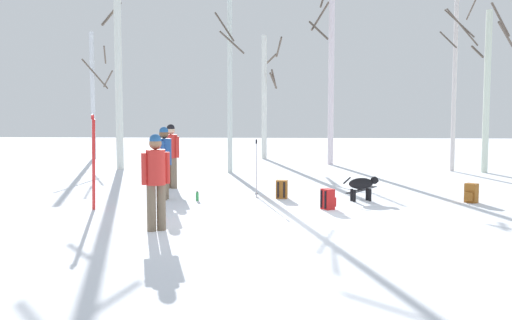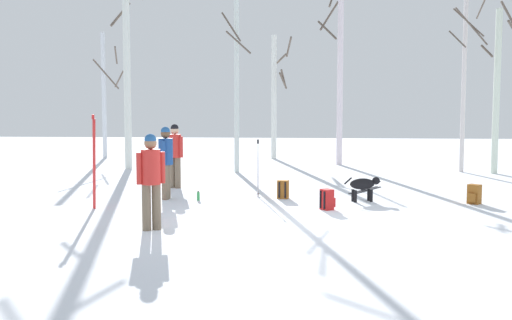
% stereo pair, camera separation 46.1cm
% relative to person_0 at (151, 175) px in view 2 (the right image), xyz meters
% --- Properties ---
extents(ground_plane, '(60.00, 60.00, 0.00)m').
position_rel_person_0_xyz_m(ground_plane, '(2.36, 0.81, -0.98)').
color(ground_plane, white).
extents(person_0, '(0.46, 0.34, 1.72)m').
position_rel_person_0_xyz_m(person_0, '(0.00, 0.00, 0.00)').
color(person_0, '#72604C').
rests_on(person_0, ground_plane).
extents(person_1, '(0.48, 0.34, 1.72)m').
position_rel_person_0_xyz_m(person_1, '(-0.74, 5.50, 0.00)').
color(person_1, '#72604C').
rests_on(person_1, ground_plane).
extents(person_2, '(0.34, 0.52, 1.72)m').
position_rel_person_0_xyz_m(person_2, '(-0.55, 3.55, 0.00)').
color(person_2, '#72604C').
rests_on(person_2, ground_plane).
extents(dog, '(0.87, 0.39, 0.57)m').
position_rel_person_0_xyz_m(dog, '(4.08, 3.54, -0.59)').
color(dog, black).
rests_on(dog, ground_plane).
extents(ski_pair_planted_0, '(0.16, 0.19, 2.02)m').
position_rel_person_0_xyz_m(ski_pair_planted_0, '(-1.76, 2.07, 0.02)').
color(ski_pair_planted_0, red).
rests_on(ski_pair_planted_0, ground_plane).
extents(ski_pair_lying_0, '(0.99, 1.52, 0.05)m').
position_rel_person_0_xyz_m(ski_pair_lying_0, '(4.31, 5.38, -0.97)').
color(ski_pair_lying_0, black).
rests_on(ski_pair_lying_0, ground_plane).
extents(ski_poles_0, '(0.07, 0.21, 1.39)m').
position_rel_person_0_xyz_m(ski_poles_0, '(1.59, 4.08, -0.24)').
color(ski_poles_0, '#B2B2BC').
rests_on(ski_poles_0, ground_plane).
extents(backpack_0, '(0.34, 0.35, 0.44)m').
position_rel_person_0_xyz_m(backpack_0, '(6.53, 3.40, -0.77)').
color(backpack_0, '#99591E').
rests_on(backpack_0, ground_plane).
extents(backpack_1, '(0.29, 0.31, 0.44)m').
position_rel_person_0_xyz_m(backpack_1, '(2.21, 3.86, -0.77)').
color(backpack_1, '#99591E').
rests_on(backpack_1, ground_plane).
extents(backpack_2, '(0.34, 0.33, 0.44)m').
position_rel_person_0_xyz_m(backpack_2, '(3.20, 2.37, -0.77)').
color(backpack_2, red).
rests_on(backpack_2, ground_plane).
extents(water_bottle_0, '(0.07, 0.07, 0.22)m').
position_rel_person_0_xyz_m(water_bottle_0, '(0.24, 3.42, -0.88)').
color(water_bottle_0, green).
rests_on(water_bottle_0, ground_plane).
extents(birch_tree_0, '(1.16, 1.67, 5.23)m').
position_rel_person_0_xyz_m(birch_tree_0, '(-5.61, 14.50, 1.73)').
color(birch_tree_0, silver).
rests_on(birch_tree_0, ground_plane).
extents(birch_tree_1, '(1.36, 1.34, 7.01)m').
position_rel_person_0_xyz_m(birch_tree_1, '(-3.41, 10.25, 2.56)').
color(birch_tree_1, silver).
rests_on(birch_tree_1, ground_plane).
extents(birch_tree_2, '(1.32, 1.44, 6.77)m').
position_rel_person_0_xyz_m(birch_tree_2, '(0.48, 9.39, 2.58)').
color(birch_tree_2, silver).
rests_on(birch_tree_2, ground_plane).
extents(birch_tree_3, '(0.85, 1.26, 5.07)m').
position_rel_person_0_xyz_m(birch_tree_3, '(1.51, 14.65, 1.68)').
color(birch_tree_3, silver).
rests_on(birch_tree_3, ground_plane).
extents(birch_tree_4, '(1.88, 1.87, 6.77)m').
position_rel_person_0_xyz_m(birch_tree_4, '(4.01, 12.31, 2.60)').
color(birch_tree_4, silver).
rests_on(birch_tree_4, ground_plane).
extents(birch_tree_5, '(1.15, 1.21, 7.11)m').
position_rel_person_0_xyz_m(birch_tree_5, '(7.95, 10.10, 2.68)').
color(birch_tree_5, silver).
rests_on(birch_tree_5, ground_plane).
extents(birch_tree_6, '(1.30, 1.15, 5.43)m').
position_rel_person_0_xyz_m(birch_tree_6, '(8.90, 9.72, 1.80)').
color(birch_tree_6, silver).
rests_on(birch_tree_6, ground_plane).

